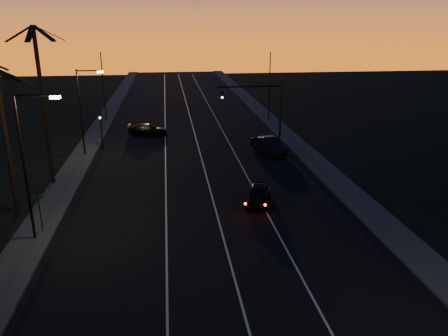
{
  "coord_description": "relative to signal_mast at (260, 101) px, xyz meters",
  "views": [
    {
      "loc": [
        -2.6,
        -5.34,
        12.69
      ],
      "look_at": [
        1.36,
        24.94,
        2.48
      ],
      "focal_mm": 35.0,
      "sensor_mm": 36.0,
      "label": 1
    }
  ],
  "objects": [
    {
      "name": "sidewalk_left",
      "position": [
        -18.34,
        -9.99,
        -4.7
      ],
      "size": [
        2.4,
        170.0,
        0.16
      ],
      "primitive_type": "cube",
      "color": "#3C3C39",
      "rests_on": "ground"
    },
    {
      "name": "streetlight_left_near",
      "position": [
        -17.84,
        -19.99,
        0.54
      ],
      "size": [
        2.55,
        0.26,
        9.0
      ],
      "color": "black",
      "rests_on": "ground"
    },
    {
      "name": "palm_far",
      "position": [
        -19.34,
        -9.99,
        2.83
      ],
      "size": [
        4.25,
        4.16,
        12.53
      ],
      "color": "black",
      "rests_on": "ground"
    },
    {
      "name": "lane_stripe_left",
      "position": [
        -10.14,
        -9.99,
        -4.76
      ],
      "size": [
        0.12,
        160.0,
        0.01
      ],
      "primitive_type": "cube",
      "color": "silver",
      "rests_on": "road"
    },
    {
      "name": "street_sign",
      "position": [
        -17.94,
        -18.99,
        -3.13
      ],
      "size": [
        0.7,
        0.06,
        2.6
      ],
      "color": "black",
      "rests_on": "ground"
    },
    {
      "name": "road",
      "position": [
        -7.14,
        -9.99,
        -4.78
      ],
      "size": [
        20.0,
        170.0,
        0.01
      ],
      "primitive_type": "cube",
      "color": "black",
      "rests_on": "ground"
    },
    {
      "name": "signal_mast",
      "position": [
        0.0,
        0.0,
        0.0
      ],
      "size": [
        7.1,
        0.41,
        7.0
      ],
      "color": "black",
      "rests_on": "ground"
    },
    {
      "name": "palm_mid",
      "position": [
        -20.34,
        -15.99,
        1.47
      ],
      "size": [
        4.25,
        4.16,
        10.03
      ],
      "color": "black",
      "rests_on": "ground"
    },
    {
      "name": "sidewalk_right",
      "position": [
        4.06,
        -9.99,
        -4.7
      ],
      "size": [
        2.4,
        170.0,
        0.16
      ],
      "primitive_type": "cube",
      "color": "#3C3C39",
      "rests_on": "ground"
    },
    {
      "name": "right_car",
      "position": [
        0.29,
        -3.61,
        -3.96
      ],
      "size": [
        3.06,
        5.18,
        1.61
      ],
      "color": "black",
      "rests_on": "road"
    },
    {
      "name": "lead_car",
      "position": [
        -3.38,
        -16.14,
        -4.09
      ],
      "size": [
        2.76,
        4.7,
        1.36
      ],
      "color": "black",
      "rests_on": "road"
    },
    {
      "name": "streetlight_left_far",
      "position": [
        -17.82,
        -1.99,
        0.28
      ],
      "size": [
        2.55,
        0.26,
        8.5
      ],
      "color": "black",
      "rests_on": "ground"
    },
    {
      "name": "far_pole_left",
      "position": [
        -18.14,
        15.01,
        -0.28
      ],
      "size": [
        0.14,
        0.14,
        9.0
      ],
      "primitive_type": "cylinder",
      "color": "black",
      "rests_on": "ground"
    },
    {
      "name": "far_pole_right",
      "position": [
        3.86,
        12.01,
        -0.28
      ],
      "size": [
        0.14,
        0.14,
        9.0
      ],
      "primitive_type": "cylinder",
      "color": "black",
      "rests_on": "ground"
    },
    {
      "name": "signal_post",
      "position": [
        -16.64,
        -0.01,
        -1.89
      ],
      "size": [
        0.28,
        0.37,
        4.2
      ],
      "color": "black",
      "rests_on": "ground"
    },
    {
      "name": "cross_car",
      "position": [
        -12.16,
        5.55,
        -4.1
      ],
      "size": [
        4.88,
        2.69,
        1.34
      ],
      "color": "black",
      "rests_on": "road"
    },
    {
      "name": "lane_stripe_mid",
      "position": [
        -6.64,
        -9.99,
        -4.76
      ],
      "size": [
        0.12,
        160.0,
        0.01
      ],
      "primitive_type": "cube",
      "color": "silver",
      "rests_on": "road"
    },
    {
      "name": "lane_stripe_right",
      "position": [
        -3.14,
        -9.99,
        -4.76
      ],
      "size": [
        0.12,
        160.0,
        0.01
      ],
      "primitive_type": "cube",
      "color": "silver",
      "rests_on": "road"
    }
  ]
}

